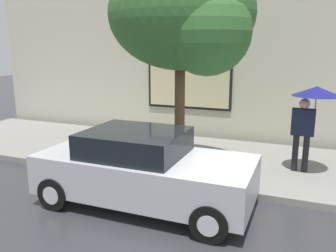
% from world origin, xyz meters
% --- Properties ---
extents(ground_plane, '(60.00, 60.00, 0.00)m').
position_xyz_m(ground_plane, '(0.00, 0.00, 0.00)').
color(ground_plane, '#333338').
extents(sidewalk, '(20.00, 4.00, 0.15)m').
position_xyz_m(sidewalk, '(0.00, 3.00, 0.07)').
color(sidewalk, gray).
rests_on(sidewalk, ground).
extents(building_facade, '(20.00, 0.67, 7.00)m').
position_xyz_m(building_facade, '(-0.01, 5.50, 3.48)').
color(building_facade, beige).
rests_on(building_facade, ground).
extents(parked_car, '(4.16, 1.91, 1.49)m').
position_xyz_m(parked_car, '(-1.39, -0.00, 0.73)').
color(parked_car, '#B7BABF').
rests_on(parked_car, ground).
extents(fire_hydrant, '(0.30, 0.44, 0.72)m').
position_xyz_m(fire_hydrant, '(-3.79, 2.04, 0.50)').
color(fire_hydrant, red).
rests_on(fire_hydrant, sidewalk).
extents(pedestrian_with_umbrella, '(1.09, 1.09, 2.05)m').
position_xyz_m(pedestrian_with_umbrella, '(1.58, 2.74, 1.80)').
color(pedestrian_with_umbrella, black).
rests_on(pedestrian_with_umbrella, sidewalk).
extents(street_tree, '(3.30, 2.80, 4.86)m').
position_xyz_m(street_tree, '(-1.13, 1.65, 3.68)').
color(street_tree, '#4C3823').
rests_on(street_tree, sidewalk).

